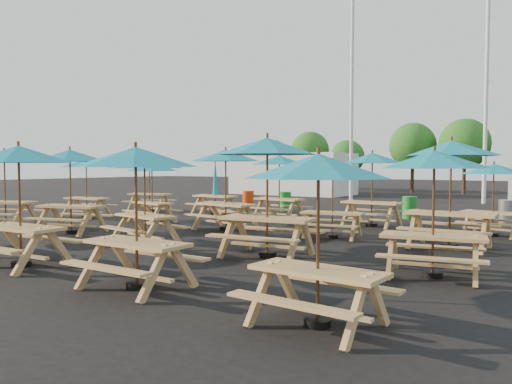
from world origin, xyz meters
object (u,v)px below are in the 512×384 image
Objects in this scene: picnic_unit_5 at (70,161)px; picnic_unit_12 at (136,166)px; picnic_unit_14 at (333,171)px; picnic_unit_18 at (451,155)px; waste_bin_2 at (409,208)px; picnic_unit_10 at (226,161)px; picnic_unit_16 at (318,177)px; waste_bin_3 at (507,212)px; picnic_unit_13 at (267,154)px; picnic_unit_19 at (494,173)px; picnic_unit_11 at (279,164)px; picnic_unit_15 at (372,163)px; picnic_unit_17 at (434,167)px; picnic_unit_9 at (144,168)px; picnic_unit_3 at (149,165)px; waste_bin_0 at (248,200)px; picnic_unit_2 at (86,167)px; picnic_unit_6 at (152,170)px; picnic_unit_1 at (4,161)px; picnic_unit_8 at (19,162)px; waste_bin_1 at (285,201)px; picnic_unit_7 at (215,191)px.

picnic_unit_12 is (6.47, -3.47, -0.15)m from picnic_unit_5.
picnic_unit_18 reaches higher than picnic_unit_14.
picnic_unit_10 is at bearing -119.61° from waste_bin_2.
picnic_unit_16 reaches higher than waste_bin_3.
waste_bin_3 is (3.71, 12.75, -1.54)m from picnic_unit_12.
waste_bin_3 is (0.48, 12.84, -1.40)m from picnic_unit_16.
picnic_unit_13 is at bearing -91.31° from waste_bin_2.
picnic_unit_19 is (3.54, 2.81, -0.07)m from picnic_unit_14.
picnic_unit_11 is 0.98× the size of picnic_unit_15.
picnic_unit_18 reaches higher than picnic_unit_15.
picnic_unit_9 is at bearing 170.42° from picnic_unit_17.
picnic_unit_3 reaches higher than picnic_unit_9.
picnic_unit_16 is 16.58m from waste_bin_0.
picnic_unit_3 is at bearing -176.11° from picnic_unit_15.
picnic_unit_18 is 6.26m from waste_bin_3.
picnic_unit_16 is (13.10, -6.72, -0.10)m from picnic_unit_2.
picnic_unit_15 reaches higher than picnic_unit_11.
picnic_unit_5 is 1.15× the size of picnic_unit_9.
picnic_unit_6 reaches higher than waste_bin_2.
picnic_unit_11 is 2.85× the size of waste_bin_2.
picnic_unit_1 is 16.37m from waste_bin_3.
picnic_unit_2 is at bearing -107.36° from picnic_unit_3.
picnic_unit_2 is at bearing 77.14° from picnic_unit_1.
picnic_unit_8 is at bearing -164.58° from picnic_unit_17.
picnic_unit_6 is at bearing -57.71° from picnic_unit_3.
picnic_unit_9 is 6.89m from picnic_unit_17.
picnic_unit_17 is (0.46, 3.52, 0.10)m from picnic_unit_16.
picnic_unit_3 is 1.01× the size of picnic_unit_8.
picnic_unit_13 is 6.41m from picnic_unit_15.
picnic_unit_1 is at bearing 168.55° from picnic_unit_16.
picnic_unit_17 is at bearing -48.22° from waste_bin_1.
waste_bin_1 is at bearing 141.24° from picnic_unit_18.
picnic_unit_8 is at bearing -117.95° from picnic_unit_19.
picnic_unit_11 reaches higher than picnic_unit_17.
picnic_unit_15 is at bearing 84.26° from picnic_unit_13.
picnic_unit_1 is at bearing 168.62° from picnic_unit_5.
picnic_unit_2 is 0.96× the size of picnic_unit_7.
picnic_unit_12 reaches higher than waste_bin_1.
picnic_unit_8 reaches higher than picnic_unit_14.
picnic_unit_10 is 3.34m from picnic_unit_11.
picnic_unit_10 is at bearing 27.62° from picnic_unit_5.
picnic_unit_7 is at bearing 46.50° from picnic_unit_1.
picnic_unit_17 is (3.54, -6.45, -0.13)m from picnic_unit_15.
picnic_unit_7 is (3.48, 3.43, -0.97)m from picnic_unit_2.
picnic_unit_11 is 1.11× the size of picnic_unit_14.
picnic_unit_5 reaches higher than waste_bin_2.
picnic_unit_13 is 10.07m from waste_bin_3.
picnic_unit_17 is (3.69, 3.43, -0.03)m from picnic_unit_12.
picnic_unit_2 reaches higher than picnic_unit_19.
picnic_unit_8 is 14.61m from waste_bin_3.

